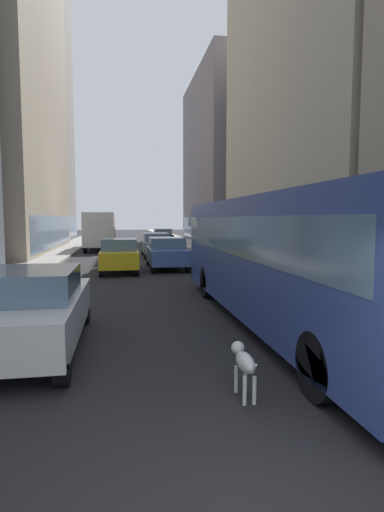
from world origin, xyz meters
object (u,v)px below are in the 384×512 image
Objects in this scene: dalmatian_dog at (244,362)px; transit_bus at (283,252)px; car_white_van at (32,309)px; box_truck at (100,230)px; car_yellow_taxi at (119,255)px; car_blue_hatchback at (167,253)px; car_black_suv at (162,237)px; car_grey_wagon at (156,245)px.

transit_bus is at bearing 60.80° from dalmatian_dog.
transit_bus reaches higher than car_white_van.
box_truck is (-0.00, 25.84, 0.84)m from car_white_van.
box_truck is at bearing 96.43° from car_yellow_taxi.
dalmatian_dog is (-0.54, -15.29, -0.31)m from car_blue_hatchback.
car_black_suv is (0.00, 29.86, -0.95)m from transit_bus.
car_black_suv is 1.06× the size of car_blue_hatchback.
car_white_van is (-1.60, -11.65, 0.00)m from car_yellow_taxi.
car_blue_hatchback is 6.66m from car_grey_wagon.
car_grey_wagon is 21.96m from dalmatian_dog.
car_blue_hatchback is 0.95× the size of car_white_van.
car_black_suv is at bearing 82.24° from car_grey_wagon.
car_grey_wagon is at bearing 72.51° from car_yellow_taxi.
box_truck reaches higher than car_yellow_taxi.
transit_bus is 2.64× the size of car_grey_wagon.
car_black_suv is 1.15× the size of car_yellow_taxi.
car_yellow_taxi is (-4.00, -19.36, -0.00)m from car_black_suv.
car_yellow_taxi is at bearing -101.68° from car_black_suv.
car_grey_wagon is at bearing -58.66° from box_truck.
car_yellow_taxi is 0.93× the size of car_grey_wagon.
transit_bus is at bearing -69.15° from car_yellow_taxi.
car_black_suv and car_yellow_taxi have the same top height.
box_truck is 28.75m from dalmatian_dog.
car_white_van is at bearing -90.00° from box_truck.
transit_bus is 1.54× the size of box_truck.
car_black_suv is 1.00× the size of car_white_van.
car_yellow_taxi is 14.45m from dalmatian_dog.
car_black_suv is at bearing 85.03° from car_blue_hatchback.
car_yellow_taxi is at bearing 82.18° from car_white_van.
dalmatian_dog is (-0.54, -21.95, -0.31)m from car_grey_wagon.
transit_bus reaches higher than dalmatian_dog.
car_blue_hatchback reaches higher than dalmatian_dog.
car_yellow_taxi and car_white_van have the same top height.
car_black_suv reaches higher than dalmatian_dog.
car_yellow_taxi reaches higher than dalmatian_dog.
dalmatian_dog is at bearing -92.02° from car_blue_hatchback.
car_yellow_taxi and car_grey_wagon have the same top height.
dalmatian_dog is at bearing -91.41° from car_grey_wagon.
car_white_van is at bearing -97.82° from car_yellow_taxi.
car_grey_wagon is 0.58× the size of box_truck.
box_truck is (-1.60, 14.19, 0.85)m from car_yellow_taxi.
car_blue_hatchback is at bearing -73.17° from box_truck.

